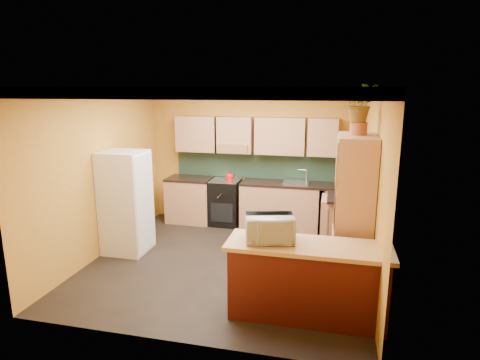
# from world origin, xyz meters

# --- Properties ---
(room_shell) EXTENTS (4.24, 4.24, 2.72)m
(room_shell) POSITION_xyz_m (0.02, 0.28, 2.09)
(room_shell) COLOR black
(room_shell) RESTS_ON ground
(base_cabinets_back) EXTENTS (3.65, 0.60, 0.88)m
(base_cabinets_back) POSITION_xyz_m (0.12, 1.80, 0.44)
(base_cabinets_back) COLOR tan
(base_cabinets_back) RESTS_ON ground
(countertop_back) EXTENTS (3.65, 0.62, 0.04)m
(countertop_back) POSITION_xyz_m (0.12, 1.80, 0.90)
(countertop_back) COLOR black
(countertop_back) RESTS_ON base_cabinets_back
(stove) EXTENTS (0.58, 0.58, 0.91)m
(stove) POSITION_xyz_m (-0.51, 1.80, 0.46)
(stove) COLOR black
(stove) RESTS_ON ground
(kettle) EXTENTS (0.22, 0.22, 0.18)m
(kettle) POSITION_xyz_m (-0.41, 1.75, 1.00)
(kettle) COLOR red
(kettle) RESTS_ON stove
(sink) EXTENTS (0.48, 0.40, 0.03)m
(sink) POSITION_xyz_m (0.89, 1.80, 0.94)
(sink) COLOR silver
(sink) RESTS_ON countertop_back
(base_cabinets_right) EXTENTS (0.60, 0.80, 0.88)m
(base_cabinets_right) POSITION_xyz_m (1.80, 1.02, 0.44)
(base_cabinets_right) COLOR tan
(base_cabinets_right) RESTS_ON ground
(countertop_right) EXTENTS (0.62, 0.80, 0.04)m
(countertop_right) POSITION_xyz_m (1.80, 1.02, 0.90)
(countertop_right) COLOR black
(countertop_right) RESTS_ON base_cabinets_right
(fridge) EXTENTS (0.68, 0.66, 1.70)m
(fridge) POSITION_xyz_m (-1.75, 0.09, 0.85)
(fridge) COLOR white
(fridge) RESTS_ON ground
(pantry) EXTENTS (0.48, 0.90, 2.10)m
(pantry) POSITION_xyz_m (1.85, -0.34, 1.05)
(pantry) COLOR tan
(pantry) RESTS_ON ground
(fern_pot) EXTENTS (0.22, 0.22, 0.16)m
(fern_pot) POSITION_xyz_m (1.85, -0.29, 2.18)
(fern_pot) COLOR #984724
(fern_pot) RESTS_ON pantry
(fern) EXTENTS (0.51, 0.46, 0.48)m
(fern) POSITION_xyz_m (1.85, -0.29, 2.50)
(fern) COLOR tan
(fern) RESTS_ON fern_pot
(breakfast_bar) EXTENTS (1.80, 0.55, 0.88)m
(breakfast_bar) POSITION_xyz_m (1.32, -1.28, 0.44)
(breakfast_bar) COLOR #4D1212
(breakfast_bar) RESTS_ON ground
(bar_top) EXTENTS (1.90, 0.65, 0.05)m
(bar_top) POSITION_xyz_m (1.32, -1.28, 0.91)
(bar_top) COLOR tan
(bar_top) RESTS_ON breakfast_bar
(microwave) EXTENTS (0.64, 0.51, 0.31)m
(microwave) POSITION_xyz_m (0.87, -1.28, 1.08)
(microwave) COLOR white
(microwave) RESTS_ON bar_top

